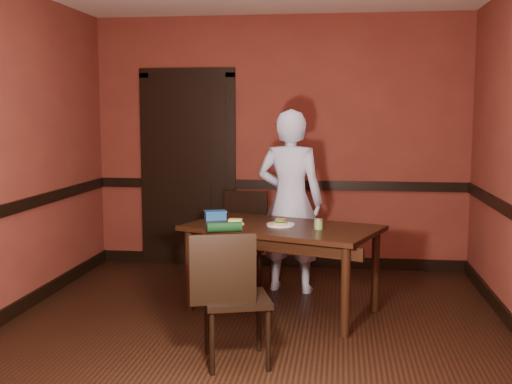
% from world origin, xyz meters
% --- Properties ---
extents(floor, '(4.00, 4.50, 0.01)m').
position_xyz_m(floor, '(0.00, 0.00, 0.00)').
color(floor, black).
rests_on(floor, ground).
extents(wall_back, '(4.00, 0.02, 2.70)m').
position_xyz_m(wall_back, '(0.00, 2.25, 1.35)').
color(wall_back, maroon).
rests_on(wall_back, ground).
extents(wall_front, '(4.00, 0.02, 2.70)m').
position_xyz_m(wall_front, '(0.00, -2.25, 1.35)').
color(wall_front, maroon).
rests_on(wall_front, ground).
extents(dado_back, '(4.00, 0.03, 0.10)m').
position_xyz_m(dado_back, '(0.00, 2.23, 0.90)').
color(dado_back, black).
rests_on(dado_back, ground).
extents(baseboard_back, '(4.00, 0.03, 0.12)m').
position_xyz_m(baseboard_back, '(0.00, 2.23, 0.06)').
color(baseboard_back, black).
rests_on(baseboard_back, ground).
extents(baseboard_left, '(0.03, 4.50, 0.12)m').
position_xyz_m(baseboard_left, '(-1.99, 0.00, 0.06)').
color(baseboard_left, black).
rests_on(baseboard_left, ground).
extents(door, '(1.05, 0.07, 2.20)m').
position_xyz_m(door, '(-1.00, 2.22, 1.09)').
color(door, black).
rests_on(door, ground).
extents(dining_table, '(1.77, 1.37, 0.73)m').
position_xyz_m(dining_table, '(0.18, 0.65, 0.37)').
color(dining_table, black).
rests_on(dining_table, floor).
extents(chair_far, '(0.51, 0.51, 0.93)m').
position_xyz_m(chair_far, '(-0.20, 1.20, 0.46)').
color(chair_far, black).
rests_on(chair_far, floor).
extents(chair_near, '(0.53, 0.53, 0.91)m').
position_xyz_m(chair_near, '(-0.01, -0.53, 0.46)').
color(chair_near, black).
rests_on(chair_near, floor).
extents(person, '(0.68, 0.50, 1.70)m').
position_xyz_m(person, '(0.20, 1.29, 0.85)').
color(person, silver).
rests_on(person, floor).
extents(sandwich_plate, '(0.23, 0.23, 0.06)m').
position_xyz_m(sandwich_plate, '(0.17, 0.65, 0.75)').
color(sandwich_plate, white).
rests_on(sandwich_plate, dining_table).
extents(sauce_jar, '(0.07, 0.07, 0.08)m').
position_xyz_m(sauce_jar, '(0.49, 0.53, 0.77)').
color(sauce_jar, '#699546').
rests_on(sauce_jar, dining_table).
extents(cheese_saucer, '(0.15, 0.15, 0.05)m').
position_xyz_m(cheese_saucer, '(-0.22, 0.66, 0.75)').
color(cheese_saucer, white).
rests_on(cheese_saucer, dining_table).
extents(food_tub, '(0.22, 0.19, 0.08)m').
position_xyz_m(food_tub, '(-0.43, 0.88, 0.77)').
color(food_tub, blue).
rests_on(food_tub, dining_table).
extents(wrapped_veg, '(0.28, 0.16, 0.08)m').
position_xyz_m(wrapped_veg, '(-0.25, 0.32, 0.77)').
color(wrapped_veg, '#12411D').
rests_on(wrapped_veg, dining_table).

